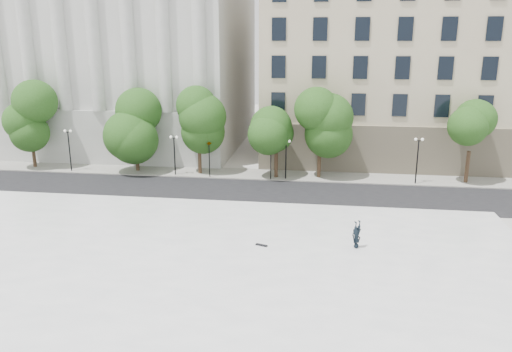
# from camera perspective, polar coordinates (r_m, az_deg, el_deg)

# --- Properties ---
(ground) EXTENTS (160.00, 160.00, 0.00)m
(ground) POSITION_cam_1_polar(r_m,az_deg,el_deg) (29.33, -10.49, -12.08)
(ground) COLOR beige
(ground) RESTS_ON ground
(plaza) EXTENTS (44.00, 22.00, 0.45)m
(plaza) POSITION_cam_1_polar(r_m,az_deg,el_deg) (31.80, -8.83, -9.28)
(plaza) COLOR white
(plaza) RESTS_ON ground
(street) EXTENTS (60.00, 8.00, 0.02)m
(street) POSITION_cam_1_polar(r_m,az_deg,el_deg) (45.50, -3.52, -1.74)
(street) COLOR black
(street) RESTS_ON ground
(far_sidewalk) EXTENTS (60.00, 4.00, 0.12)m
(far_sidewalk) POSITION_cam_1_polar(r_m,az_deg,el_deg) (51.15, -2.22, 0.28)
(far_sidewalk) COLOR #A3A096
(far_sidewalk) RESTS_ON ground
(building_west) EXTENTS (31.50, 27.65, 25.60)m
(building_west) POSITION_cam_1_polar(r_m,az_deg,el_deg) (68.19, -14.79, 14.50)
(building_west) COLOR beige
(building_west) RESTS_ON ground
(building_east) EXTENTS (36.00, 26.15, 23.00)m
(building_east) POSITION_cam_1_polar(r_m,az_deg,el_deg) (64.57, 18.37, 12.66)
(building_east) COLOR #BDB290
(building_east) RESTS_ON ground
(traffic_light_west) EXTENTS (0.88, 1.89, 4.25)m
(traffic_light_west) POSITION_cam_1_polar(r_m,az_deg,el_deg) (49.16, -5.41, 4.01)
(traffic_light_west) COLOR black
(traffic_light_west) RESTS_ON ground
(traffic_light_east) EXTENTS (0.54, 1.94, 4.27)m
(traffic_light_east) POSITION_cam_1_polar(r_m,az_deg,el_deg) (48.15, 1.72, 3.86)
(traffic_light_east) COLOR black
(traffic_light_east) RESTS_ON ground
(person_lying) EXTENTS (1.61, 1.87, 0.50)m
(person_lying) POSITION_cam_1_polar(r_m,az_deg,el_deg) (32.89, 11.38, -7.65)
(person_lying) COLOR black
(person_lying) RESTS_ON plaza
(skateboard) EXTENTS (0.82, 0.44, 0.08)m
(skateboard) POSITION_cam_1_polar(r_m,az_deg,el_deg) (32.65, 0.63, -7.90)
(skateboard) COLOR black
(skateboard) RESTS_ON plaza
(street_trees) EXTENTS (48.12, 4.68, 7.86)m
(street_trees) POSITION_cam_1_polar(r_m,az_deg,el_deg) (49.89, -3.92, 5.91)
(street_trees) COLOR #382619
(street_trees) RESTS_ON ground
(lamp_posts) EXTENTS (35.64, 0.28, 4.52)m
(lamp_posts) POSITION_cam_1_polar(r_m,az_deg,el_deg) (49.14, -2.69, 3.12)
(lamp_posts) COLOR black
(lamp_posts) RESTS_ON ground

